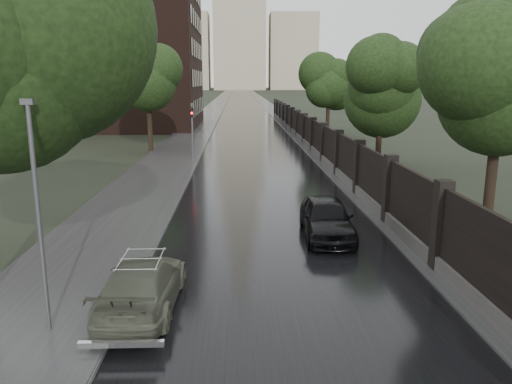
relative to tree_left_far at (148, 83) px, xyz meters
name	(u,v)px	position (x,y,z in m)	size (l,w,h in m)	color
ground	(304,369)	(8.00, -30.00, -5.24)	(800.00, 800.00, 0.00)	black
road	(241,95)	(8.00, 160.00, -5.23)	(8.00, 420.00, 0.02)	black
sidewalk_left	(226,95)	(2.00, 160.00, -5.16)	(4.00, 420.00, 0.16)	#2D2D2D
verge_right	(255,95)	(13.50, 160.00, -5.20)	(3.00, 420.00, 0.08)	#2D2D2D
fence_right	(309,136)	(12.60, 2.01, -4.23)	(0.45, 75.72, 2.70)	#383533
tree_left_far	(148,83)	(0.00, 0.00, 0.00)	(4.25, 4.25, 7.39)	black
tree_right_a	(500,96)	(15.50, -22.00, -0.29)	(4.08, 4.08, 7.01)	black
tree_right_b	(382,89)	(15.50, -8.00, -0.29)	(4.08, 4.08, 7.01)	black
tree_right_c	(329,86)	(15.50, 10.00, -0.29)	(4.08, 4.08, 7.01)	black
lamp_post	(39,218)	(2.60, -28.50, -2.57)	(0.25, 0.12, 5.11)	#59595E
traffic_light	(192,127)	(3.70, -5.01, -2.84)	(0.16, 0.32, 4.00)	#59595E
brick_building	(92,40)	(-10.00, 22.00, 4.76)	(24.00, 18.00, 20.00)	black
stalinist_tower	(239,23)	(8.00, 270.00, 33.14)	(92.00, 30.00, 159.00)	tan
volga_sedan	(142,285)	(4.40, -27.23, -4.62)	(1.73, 4.26, 1.24)	#4F5241
car_right_near	(327,218)	(9.86, -21.76, -4.52)	(1.69, 4.21, 1.43)	black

